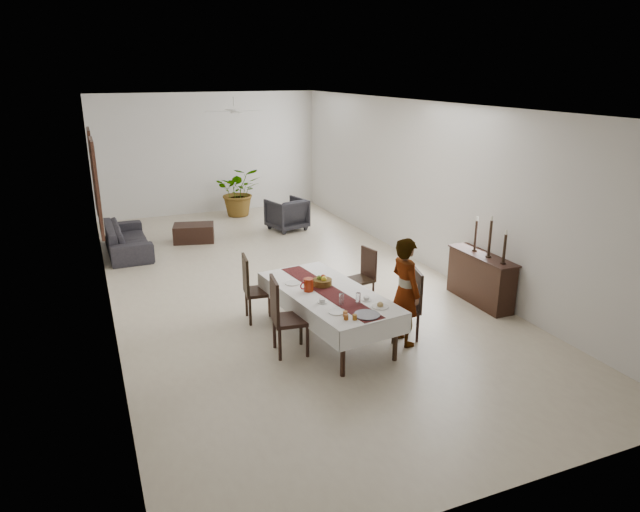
# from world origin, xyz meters

# --- Properties ---
(floor) EXTENTS (6.00, 12.00, 0.00)m
(floor) POSITION_xyz_m (0.00, 0.00, 0.00)
(floor) COLOR beige
(floor) RESTS_ON ground
(ceiling) EXTENTS (6.00, 12.00, 0.02)m
(ceiling) POSITION_xyz_m (0.00, 0.00, 3.20)
(ceiling) COLOR white
(ceiling) RESTS_ON wall_back
(wall_back) EXTENTS (6.00, 0.02, 3.20)m
(wall_back) POSITION_xyz_m (0.00, 6.00, 1.60)
(wall_back) COLOR silver
(wall_back) RESTS_ON floor
(wall_front) EXTENTS (6.00, 0.02, 3.20)m
(wall_front) POSITION_xyz_m (0.00, -6.00, 1.60)
(wall_front) COLOR silver
(wall_front) RESTS_ON floor
(wall_left) EXTENTS (0.02, 12.00, 3.20)m
(wall_left) POSITION_xyz_m (-3.00, 0.00, 1.60)
(wall_left) COLOR silver
(wall_left) RESTS_ON floor
(wall_right) EXTENTS (0.02, 12.00, 3.20)m
(wall_right) POSITION_xyz_m (3.00, 0.00, 1.60)
(wall_right) COLOR silver
(wall_right) RESTS_ON floor
(dining_table_top) EXTENTS (1.23, 2.37, 0.05)m
(dining_table_top) POSITION_xyz_m (-0.11, -2.38, 0.69)
(dining_table_top) COLOR black
(dining_table_top) RESTS_ON table_leg_fl
(table_leg_fl) EXTENTS (0.07, 0.07, 0.66)m
(table_leg_fl) POSITION_xyz_m (-0.39, -3.50, 0.33)
(table_leg_fl) COLOR black
(table_leg_fl) RESTS_ON floor
(table_leg_fr) EXTENTS (0.07, 0.07, 0.66)m
(table_leg_fr) POSITION_xyz_m (0.44, -3.39, 0.33)
(table_leg_fr) COLOR black
(table_leg_fr) RESTS_ON floor
(table_leg_bl) EXTENTS (0.07, 0.07, 0.66)m
(table_leg_bl) POSITION_xyz_m (-0.66, -1.36, 0.33)
(table_leg_bl) COLOR black
(table_leg_bl) RESTS_ON floor
(table_leg_br) EXTENTS (0.07, 0.07, 0.66)m
(table_leg_br) POSITION_xyz_m (0.16, -1.25, 0.33)
(table_leg_br) COLOR black
(table_leg_br) RESTS_ON floor
(tablecloth_top) EXTENTS (1.42, 2.57, 0.01)m
(tablecloth_top) POSITION_xyz_m (-0.11, -2.38, 0.71)
(tablecloth_top) COLOR white
(tablecloth_top) RESTS_ON dining_table_top
(tablecloth_drape_left) EXTENTS (0.32, 2.42, 0.28)m
(tablecloth_drape_left) POSITION_xyz_m (-0.66, -2.45, 0.58)
(tablecloth_drape_left) COLOR silver
(tablecloth_drape_left) RESTS_ON dining_table_top
(tablecloth_drape_right) EXTENTS (0.32, 2.42, 0.28)m
(tablecloth_drape_right) POSITION_xyz_m (0.44, -2.31, 0.58)
(tablecloth_drape_right) COLOR white
(tablecloth_drape_right) RESTS_ON dining_table_top
(tablecloth_drape_near) EXTENTS (1.11, 0.15, 0.28)m
(tablecloth_drape_near) POSITION_xyz_m (0.05, -3.58, 0.58)
(tablecloth_drape_near) COLOR white
(tablecloth_drape_near) RESTS_ON dining_table_top
(tablecloth_drape_far) EXTENTS (1.11, 0.15, 0.28)m
(tablecloth_drape_far) POSITION_xyz_m (-0.27, -1.17, 0.58)
(tablecloth_drape_far) COLOR white
(tablecloth_drape_far) RESTS_ON dining_table_top
(table_runner) EXTENTS (0.63, 2.39, 0.00)m
(table_runner) POSITION_xyz_m (-0.11, -2.38, 0.72)
(table_runner) COLOR #541819
(table_runner) RESTS_ON tablecloth_top
(red_pitcher) EXTENTS (0.16, 0.16, 0.19)m
(red_pitcher) POSITION_xyz_m (-0.36, -2.27, 0.82)
(red_pitcher) COLOR maroon
(red_pitcher) RESTS_ON tablecloth_top
(pitcher_handle) EXTENTS (0.12, 0.03, 0.11)m
(pitcher_handle) POSITION_xyz_m (-0.44, -2.28, 0.82)
(pitcher_handle) COLOR maroon
(pitcher_handle) RESTS_ON red_pitcher
(wine_glass_near) EXTENTS (0.07, 0.07, 0.16)m
(wine_glass_near) POSITION_xyz_m (0.08, -2.97, 0.80)
(wine_glass_near) COLOR white
(wine_glass_near) RESTS_ON tablecloth_top
(wine_glass_mid) EXTENTS (0.07, 0.07, 0.16)m
(wine_glass_mid) POSITION_xyz_m (-0.14, -2.91, 0.80)
(wine_glass_mid) COLOR white
(wine_glass_mid) RESTS_ON tablecloth_top
(teacup_right) EXTENTS (0.09, 0.09, 0.06)m
(teacup_right) POSITION_xyz_m (0.24, -2.90, 0.75)
(teacup_right) COLOR silver
(teacup_right) RESTS_ON saucer_right
(saucer_right) EXTENTS (0.14, 0.14, 0.01)m
(saucer_right) POSITION_xyz_m (0.24, -2.90, 0.73)
(saucer_right) COLOR white
(saucer_right) RESTS_ON tablecloth_top
(teacup_left) EXTENTS (0.09, 0.09, 0.06)m
(teacup_left) POSITION_xyz_m (-0.35, -2.74, 0.75)
(teacup_left) COLOR silver
(teacup_left) RESTS_ON saucer_left
(saucer_left) EXTENTS (0.14, 0.14, 0.01)m
(saucer_left) POSITION_xyz_m (-0.35, -2.74, 0.73)
(saucer_left) COLOR silver
(saucer_left) RESTS_ON tablecloth_top
(plate_near_right) EXTENTS (0.23, 0.23, 0.01)m
(plate_near_right) POSITION_xyz_m (0.31, -3.18, 0.73)
(plate_near_right) COLOR white
(plate_near_right) RESTS_ON tablecloth_top
(bread_near_right) EXTENTS (0.09, 0.09, 0.09)m
(bread_near_right) POSITION_xyz_m (0.31, -3.18, 0.75)
(bread_near_right) COLOR tan
(bread_near_right) RESTS_ON plate_near_right
(plate_near_left) EXTENTS (0.23, 0.23, 0.01)m
(plate_near_left) POSITION_xyz_m (-0.30, -3.12, 0.73)
(plate_near_left) COLOR silver
(plate_near_left) RESTS_ON tablecloth_top
(plate_far_left) EXTENTS (0.23, 0.23, 0.01)m
(plate_far_left) POSITION_xyz_m (-0.48, -1.90, 0.73)
(plate_far_left) COLOR silver
(plate_far_left) RESTS_ON tablecloth_top
(serving_tray) EXTENTS (0.34, 0.34, 0.02)m
(serving_tray) POSITION_xyz_m (0.02, -3.36, 0.73)
(serving_tray) COLOR #424147
(serving_tray) RESTS_ON tablecloth_top
(jam_jar_a) EXTENTS (0.06, 0.06, 0.07)m
(jam_jar_a) POSITION_xyz_m (-0.19, -3.42, 0.76)
(jam_jar_a) COLOR #915615
(jam_jar_a) RESTS_ON tablecloth_top
(jam_jar_b) EXTENTS (0.06, 0.06, 0.07)m
(jam_jar_b) POSITION_xyz_m (-0.29, -3.37, 0.76)
(jam_jar_b) COLOR brown
(jam_jar_b) RESTS_ON tablecloth_top
(jam_jar_c) EXTENTS (0.06, 0.06, 0.07)m
(jam_jar_c) POSITION_xyz_m (-0.25, -3.27, 0.76)
(jam_jar_c) COLOR #9B5016
(jam_jar_c) RESTS_ON tablecloth_top
(fruit_basket) EXTENTS (0.28, 0.28, 0.09)m
(fruit_basket) POSITION_xyz_m (-0.09, -2.14, 0.77)
(fruit_basket) COLOR brown
(fruit_basket) RESTS_ON tablecloth_top
(fruit_red) EXTENTS (0.09, 0.09, 0.09)m
(fruit_red) POSITION_xyz_m (-0.07, -2.11, 0.84)
(fruit_red) COLOR #98260F
(fruit_red) RESTS_ON fruit_basket
(fruit_green) EXTENTS (0.08, 0.08, 0.08)m
(fruit_green) POSITION_xyz_m (-0.14, -2.11, 0.84)
(fruit_green) COLOR #577422
(fruit_green) RESTS_ON fruit_basket
(fruit_yellow) EXTENTS (0.08, 0.08, 0.08)m
(fruit_yellow) POSITION_xyz_m (-0.09, -2.18, 0.84)
(fruit_yellow) COLOR yellow
(fruit_yellow) RESTS_ON fruit_basket
(chair_right_near_seat) EXTENTS (0.53, 0.53, 0.05)m
(chair_right_near_seat) POSITION_xyz_m (0.89, -2.82, 0.45)
(chair_right_near_seat) COLOR black
(chair_right_near_seat) RESTS_ON chair_right_near_leg_fl
(chair_right_near_leg_fl) EXTENTS (0.05, 0.05, 0.43)m
(chair_right_near_leg_fl) POSITION_xyz_m (1.01, -3.04, 0.21)
(chair_right_near_leg_fl) COLOR black
(chair_right_near_leg_fl) RESTS_ON floor
(chair_right_near_leg_fr) EXTENTS (0.05, 0.05, 0.43)m
(chair_right_near_leg_fr) POSITION_xyz_m (1.10, -2.69, 0.21)
(chair_right_near_leg_fr) COLOR black
(chair_right_near_leg_fr) RESTS_ON floor
(chair_right_near_leg_bl) EXTENTS (0.05, 0.05, 0.43)m
(chair_right_near_leg_bl) POSITION_xyz_m (0.67, -2.95, 0.21)
(chair_right_near_leg_bl) COLOR black
(chair_right_near_leg_bl) RESTS_ON floor
(chair_right_near_leg_br) EXTENTS (0.05, 0.05, 0.43)m
(chair_right_near_leg_br) POSITION_xyz_m (0.76, -2.60, 0.21)
(chair_right_near_leg_br) COLOR black
(chair_right_near_leg_br) RESTS_ON floor
(chair_right_near_back) EXTENTS (0.15, 0.43, 0.55)m
(chair_right_near_back) POSITION_xyz_m (1.08, -2.87, 0.75)
(chair_right_near_back) COLOR black
(chair_right_near_back) RESTS_ON chair_right_near_seat
(chair_right_far_seat) EXTENTS (0.46, 0.46, 0.04)m
(chair_right_far_seat) POSITION_xyz_m (0.89, -1.41, 0.41)
(chair_right_far_seat) COLOR black
(chair_right_far_seat) RESTS_ON chair_right_far_leg_fl
(chair_right_far_leg_fl) EXTENTS (0.05, 0.05, 0.39)m
(chair_right_far_leg_fl) POSITION_xyz_m (1.08, -1.54, 0.20)
(chair_right_far_leg_fl) COLOR black
(chair_right_far_leg_fl) RESTS_ON floor
(chair_right_far_leg_fr) EXTENTS (0.05, 0.05, 0.39)m
(chair_right_far_leg_fr) POSITION_xyz_m (1.02, -1.22, 0.20)
(chair_right_far_leg_fr) COLOR black
(chair_right_far_leg_fr) RESTS_ON floor
(chair_right_far_leg_bl) EXTENTS (0.05, 0.05, 0.39)m
(chair_right_far_leg_bl) POSITION_xyz_m (0.76, -1.60, 0.20)
(chair_right_far_leg_bl) COLOR black
(chair_right_far_leg_bl) RESTS_ON floor
(chair_right_far_leg_br) EXTENTS (0.05, 0.05, 0.39)m
(chair_right_far_leg_br) POSITION_xyz_m (0.70, -1.28, 0.20)
(chair_right_far_leg_br) COLOR black
(chair_right_far_leg_br) RESTS_ON floor
(chair_right_far_back) EXTENTS (0.11, 0.40, 0.50)m
(chair_right_far_back) POSITION_xyz_m (1.07, -1.37, 0.68)
(chair_right_far_back) COLOR black
(chair_right_far_back) RESTS_ON chair_right_far_seat
(chair_left_near_seat) EXTENTS (0.52, 0.52, 0.05)m
(chair_left_near_seat) POSITION_xyz_m (-0.78, -2.63, 0.49)
(chair_left_near_seat) COLOR black
(chair_left_near_seat) RESTS_ON chair_left_near_leg_fl
(chair_left_near_leg_fl) EXTENTS (0.05, 0.05, 0.46)m
(chair_left_near_leg_fl) POSITION_xyz_m (-0.94, -2.42, 0.23)
(chair_left_near_leg_fl) COLOR black
(chair_left_near_leg_fl) RESTS_ON floor
(chair_left_near_leg_fr) EXTENTS (0.05, 0.05, 0.46)m
(chair_left_near_leg_fr) POSITION_xyz_m (-0.99, -2.80, 0.23)
(chair_left_near_leg_fr) COLOR black
(chair_left_near_leg_fr) RESTS_ON floor
(chair_left_near_leg_bl) EXTENTS (0.05, 0.05, 0.46)m
(chair_left_near_leg_bl) POSITION_xyz_m (-0.56, -2.47, 0.23)
(chair_left_near_leg_bl) COLOR black
(chair_left_near_leg_bl) RESTS_ON floor
(chair_left_near_leg_br) EXTENTS (0.05, 0.05, 0.46)m
(chair_left_near_leg_br) POSITION_xyz_m (-0.61, -2.85, 0.23)
(chair_left_near_leg_br) COLOR black
(chair_left_near_leg_br) RESTS_ON floor
(chair_left_near_back) EXTENTS (0.10, 0.47, 0.60)m
(chair_left_near_back) POSITION_xyz_m (-0.99, -2.61, 0.81)
(chair_left_near_back) COLOR black
(chair_left_near_back) RESTS_ON chair_left_near_seat
(chair_left_far_seat) EXTENTS (0.50, 0.50, 0.05)m
(chair_left_far_seat) POSITION_xyz_m (-0.85, -1.41, 0.47)
(chair_left_far_seat) COLOR black
(chair_left_far_seat) RESTS_ON chair_left_far_leg_fl
(chair_left_far_leg_fl) EXTENTS (0.05, 0.05, 0.44)m
(chair_left_far_leg_fl) POSITION_xyz_m (-1.01, -1.20, 0.22)
(chair_left_far_leg_fl) COLOR black
(chair_left_far_leg_fl) RESTS_ON floor
(chair_left_far_leg_fr) EXTENTS (0.05, 0.05, 0.44)m
(chair_left_far_leg_fr) POSITION_xyz_m (-1.05, -1.57, 0.22)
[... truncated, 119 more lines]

